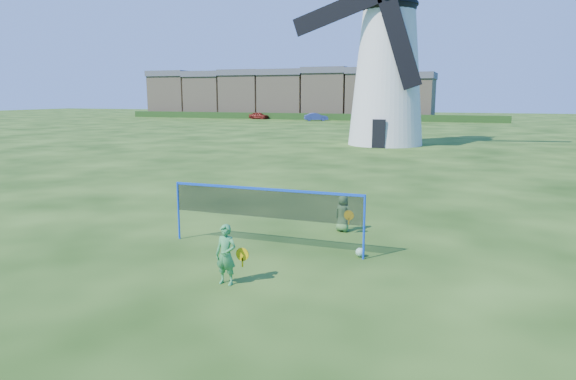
# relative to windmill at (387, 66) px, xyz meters

# --- Properties ---
(ground) EXTENTS (220.00, 220.00, 0.00)m
(ground) POSITION_rel_windmill_xyz_m (2.16, -28.76, -6.00)
(ground) COLOR black
(ground) RESTS_ON ground
(windmill) EXTENTS (13.73, 5.70, 17.87)m
(windmill) POSITION_rel_windmill_xyz_m (0.00, 0.00, 0.00)
(windmill) COLOR white
(windmill) RESTS_ON ground
(badminton_net) EXTENTS (5.05, 0.05, 1.55)m
(badminton_net) POSITION_rel_windmill_xyz_m (1.81, -28.44, -4.86)
(badminton_net) COLOR blue
(badminton_net) RESTS_ON ground
(player_girl) EXTENTS (0.66, 0.36, 1.25)m
(player_girl) POSITION_rel_windmill_xyz_m (2.03, -30.98, -5.37)
(player_girl) COLOR #3A934E
(player_girl) RESTS_ON ground
(player_boy) EXTENTS (0.65, 0.47, 1.04)m
(player_boy) POSITION_rel_windmill_xyz_m (3.25, -26.18, -5.48)
(player_boy) COLOR #518540
(player_boy) RESTS_ON ground
(play_ball) EXTENTS (0.22, 0.22, 0.22)m
(play_ball) POSITION_rel_windmill_xyz_m (4.20, -28.29, -5.89)
(play_ball) COLOR green
(play_ball) RESTS_ON ground
(terraced_houses) EXTENTS (50.30, 8.40, 8.27)m
(terraced_houses) POSITION_rel_windmill_xyz_m (-25.12, 43.24, -1.95)
(terraced_houses) COLOR #9C8768
(terraced_houses) RESTS_ON ground
(hedge) EXTENTS (62.00, 0.80, 1.00)m
(hedge) POSITION_rel_windmill_xyz_m (-19.84, 37.24, -5.50)
(hedge) COLOR #193814
(hedge) RESTS_ON ground
(car_left) EXTENTS (3.51, 1.94, 1.13)m
(car_left) POSITION_rel_windmill_xyz_m (-26.55, 36.47, -5.43)
(car_left) COLOR maroon
(car_left) RESTS_ON ground
(car_right) EXTENTS (3.78, 2.54, 1.18)m
(car_right) POSITION_rel_windmill_xyz_m (-16.12, 34.11, -5.41)
(car_right) COLOR navy
(car_right) RESTS_ON ground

